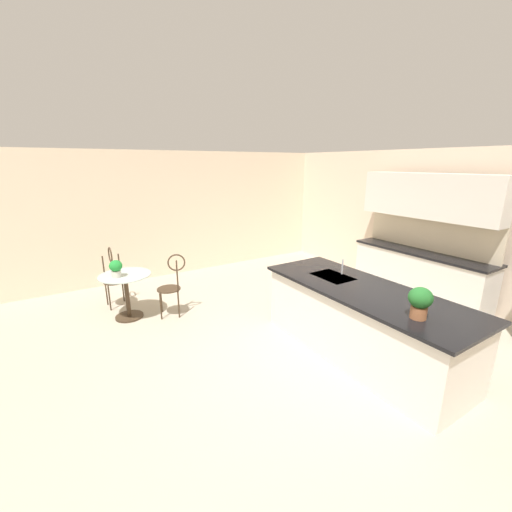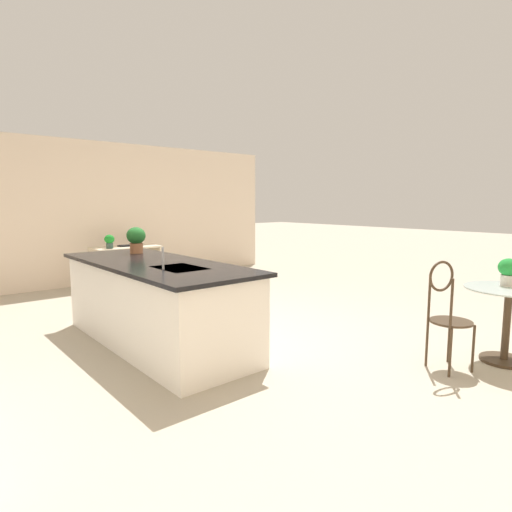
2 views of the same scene
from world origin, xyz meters
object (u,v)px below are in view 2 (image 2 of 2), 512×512
writing_desk (126,259)px  potted_plant_on_desk (109,241)px  keyboard (130,245)px  bistro_table (507,318)px  chair_by_island (447,310)px  potted_plant_on_table (509,270)px  potted_plant_counter_far (136,238)px

writing_desk → potted_plant_on_desk: (-0.12, 0.35, 0.37)m
keyboard → potted_plant_on_desk: (-0.14, 0.45, 0.13)m
bistro_table → writing_desk: bearing=11.5°
keyboard → potted_plant_on_desk: potted_plant_on_desk is taller
chair_by_island → keyboard: (5.81, 0.48, 0.18)m
keyboard → potted_plant_on_table: (-6.03, -1.27, 0.14)m
keyboard → potted_plant_on_table: potted_plant_on_table is taller
potted_plant_on_table → potted_plant_on_desk: (5.89, 1.72, -0.02)m
writing_desk → potted_plant_on_desk: size_ratio=4.87×
bistro_table → potted_plant_counter_far: bearing=31.3°
potted_plant_on_table → keyboard: bearing=11.9°
potted_plant_on_table → potted_plant_counter_far: 4.20m
bistro_table → potted_plant_on_desk: 6.18m
keyboard → potted_plant_counter_far: size_ratio=1.33×
potted_plant_counter_far → potted_plant_on_desk: bearing=-13.7°
potted_plant_on_desk → writing_desk: bearing=-71.1°
chair_by_island → potted_plant_on_desk: (5.67, 0.93, 0.31)m
bistro_table → potted_plant_on_table: size_ratio=2.94×
chair_by_island → potted_plant_on_table: size_ratio=3.82×
bistro_table → potted_plant_counter_far: 4.23m
writing_desk → potted_plant_on_table: (-6.01, -1.37, 0.39)m
keyboard → potted_plant_counter_far: (-2.52, 1.03, 0.36)m
potted_plant_on_table → potted_plant_counter_far: size_ratio=0.82×
keyboard → potted_plant_counter_far: 2.75m
writing_desk → potted_plant_counter_far: 2.73m
writing_desk → potted_plant_on_table: 6.18m
keyboard → potted_plant_on_desk: size_ratio=1.79×
bistro_table → keyboard: bearing=10.6°
chair_by_island → potted_plant_on_desk: chair_by_island is taller
writing_desk → potted_plant_on_table: size_ratio=4.40×
writing_desk → potted_plant_on_table: potted_plant_on_table is taller
keyboard → potted_plant_counter_far: potted_plant_counter_far is taller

